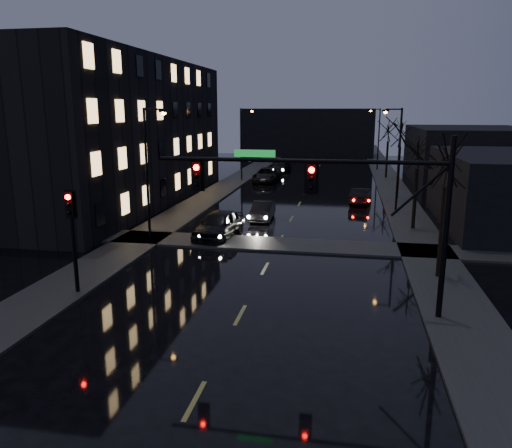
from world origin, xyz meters
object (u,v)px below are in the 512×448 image
at_px(oncoming_car_a, 219,224).
at_px(oncoming_car_b, 263,211).
at_px(oncoming_car_d, 280,167).
at_px(lead_car, 361,196).
at_px(oncoming_car_c, 267,175).

xyz_separation_m(oncoming_car_a, oncoming_car_b, (1.80, 5.67, -0.19)).
distance_m(oncoming_car_d, lead_car, 22.18).
xyz_separation_m(oncoming_car_a, oncoming_car_d, (-0.60, 33.32, -0.13)).
xyz_separation_m(oncoming_car_b, oncoming_car_d, (-2.41, 27.65, 0.06)).
bearing_deg(oncoming_car_a, lead_car, 63.59).
relative_size(oncoming_car_a, lead_car, 1.21).
relative_size(oncoming_car_c, oncoming_car_d, 1.12).
bearing_deg(lead_car, oncoming_car_c, -41.59).
xyz_separation_m(oncoming_car_a, lead_car, (8.98, 13.32, -0.17)).
bearing_deg(oncoming_car_c, oncoming_car_a, -87.70).
bearing_deg(oncoming_car_d, oncoming_car_a, -81.55).
height_order(oncoming_car_c, oncoming_car_d, oncoming_car_c).
xyz_separation_m(oncoming_car_c, lead_car, (9.98, -11.60, -0.09)).
xyz_separation_m(oncoming_car_b, lead_car, (7.18, 7.65, 0.02)).
height_order(oncoming_car_b, oncoming_car_c, oncoming_car_c).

